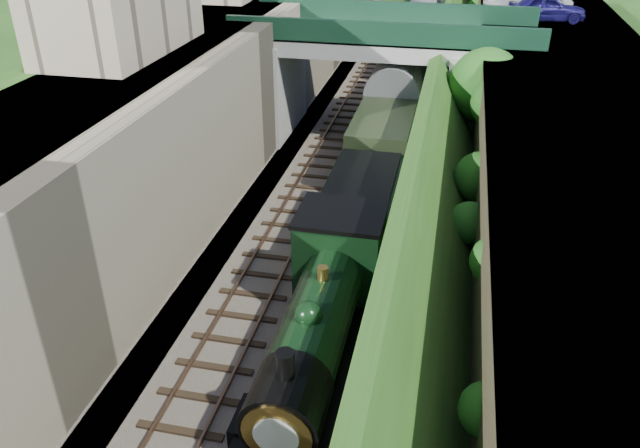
% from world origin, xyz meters
% --- Properties ---
extents(trackbed, '(10.00, 90.00, 0.20)m').
position_xyz_m(trackbed, '(0.00, 20.00, 0.10)').
color(trackbed, '#473F38').
rests_on(trackbed, ground).
extents(retaining_wall, '(1.00, 90.00, 7.00)m').
position_xyz_m(retaining_wall, '(-5.50, 20.00, 3.50)').
color(retaining_wall, '#756B56').
rests_on(retaining_wall, ground).
extents(street_plateau_left, '(6.00, 90.00, 7.00)m').
position_xyz_m(street_plateau_left, '(-9.00, 20.00, 3.50)').
color(street_plateau_left, '#262628').
rests_on(street_plateau_left, ground).
extents(street_plateau_right, '(8.00, 90.00, 6.25)m').
position_xyz_m(street_plateau_right, '(9.50, 20.00, 3.12)').
color(street_plateau_right, '#262628').
rests_on(street_plateau_right, ground).
extents(embankment_slope, '(4.98, 90.88, 6.65)m').
position_xyz_m(embankment_slope, '(5.01, 21.49, 2.79)').
color(embankment_slope, '#1E4714').
rests_on(embankment_slope, ground).
extents(track_left, '(2.50, 90.00, 0.20)m').
position_xyz_m(track_left, '(-2.00, 20.00, 0.25)').
color(track_left, black).
rests_on(track_left, trackbed).
extents(track_right, '(2.50, 90.00, 0.20)m').
position_xyz_m(track_right, '(1.20, 20.00, 0.25)').
color(track_right, black).
rests_on(track_right, trackbed).
extents(road_bridge, '(16.00, 6.40, 7.25)m').
position_xyz_m(road_bridge, '(0.94, 24.00, 4.08)').
color(road_bridge, gray).
rests_on(road_bridge, ground).
extents(building_near, '(4.00, 8.00, 4.00)m').
position_xyz_m(building_near, '(-9.50, 14.00, 9.00)').
color(building_near, gray).
rests_on(building_near, street_plateau_left).
extents(tree, '(3.60, 3.80, 6.60)m').
position_xyz_m(tree, '(5.91, 19.83, 4.65)').
color(tree, black).
rests_on(tree, ground).
extents(car_blue, '(4.45, 2.35, 1.44)m').
position_xyz_m(car_blue, '(8.99, 28.30, 6.97)').
color(car_blue, '#181356').
rests_on(car_blue, street_plateau_right).
extents(locomotive, '(3.10, 10.22, 3.83)m').
position_xyz_m(locomotive, '(1.20, 4.17, 1.89)').
color(locomotive, black).
rests_on(locomotive, trackbed).
extents(tender, '(2.70, 6.00, 3.05)m').
position_xyz_m(tender, '(1.20, 11.53, 1.62)').
color(tender, black).
rests_on(tender, trackbed).
extents(coach_front, '(2.90, 18.00, 3.70)m').
position_xyz_m(coach_front, '(1.20, 24.13, 2.05)').
color(coach_front, black).
rests_on(coach_front, trackbed).
extents(coach_middle, '(2.90, 18.00, 3.70)m').
position_xyz_m(coach_middle, '(1.20, 42.93, 2.05)').
color(coach_middle, black).
rests_on(coach_middle, trackbed).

